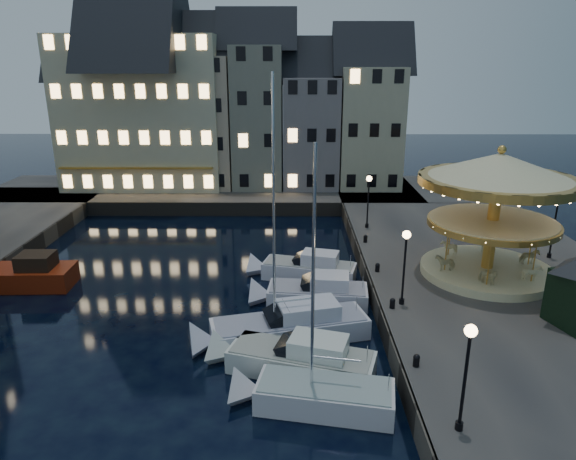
{
  "coord_description": "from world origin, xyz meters",
  "views": [
    {
      "loc": [
        1.21,
        -24.19,
        13.74
      ],
      "look_at": [
        1.0,
        8.0,
        3.2
      ],
      "focal_mm": 32.0,
      "sensor_mm": 36.0,
      "label": 1
    }
  ],
  "objects_px": {
    "motorboat_c": "(282,328)",
    "carousel": "(497,192)",
    "motorboat_d": "(310,294)",
    "motorboat_e": "(303,269)",
    "red_fishing_boat": "(18,277)",
    "streetlamp_d": "(555,219)",
    "bollard_b": "(392,303)",
    "streetlamp_b": "(405,257)",
    "bollard_d": "(365,238)",
    "streetlamp_c": "(368,194)",
    "motorboat_a": "(311,395)",
    "motorboat_b": "(293,359)",
    "bollard_a": "(416,360)",
    "bollard_c": "(377,267)",
    "streetlamp_a": "(467,363)"
  },
  "relations": [
    {
      "from": "motorboat_c",
      "to": "motorboat_b",
      "type": "bearing_deg",
      "value": -79.94
    },
    {
      "from": "bollard_b",
      "to": "streetlamp_c",
      "type": "bearing_deg",
      "value": 87.55
    },
    {
      "from": "carousel",
      "to": "bollard_c",
      "type": "bearing_deg",
      "value": 176.45
    },
    {
      "from": "motorboat_b",
      "to": "motorboat_c",
      "type": "height_order",
      "value": "motorboat_c"
    },
    {
      "from": "bollard_b",
      "to": "motorboat_a",
      "type": "xyz_separation_m",
      "value": [
        -4.55,
        -6.54,
        -1.07
      ]
    },
    {
      "from": "bollard_d",
      "to": "motorboat_e",
      "type": "distance_m",
      "value": 5.92
    },
    {
      "from": "streetlamp_a",
      "to": "bollard_a",
      "type": "xyz_separation_m",
      "value": [
        -0.6,
        4.0,
        -2.41
      ]
    },
    {
      "from": "streetlamp_c",
      "to": "motorboat_a",
      "type": "height_order",
      "value": "motorboat_a"
    },
    {
      "from": "red_fishing_boat",
      "to": "bollard_a",
      "type": "bearing_deg",
      "value": -25.53
    },
    {
      "from": "motorboat_d",
      "to": "red_fishing_boat",
      "type": "xyz_separation_m",
      "value": [
        -18.67,
        2.39,
        0.06
      ]
    },
    {
      "from": "motorboat_d",
      "to": "carousel",
      "type": "xyz_separation_m",
      "value": [
        10.89,
        1.53,
        5.9
      ]
    },
    {
      "from": "streetlamp_d",
      "to": "bollard_b",
      "type": "bearing_deg",
      "value": -147.78
    },
    {
      "from": "bollard_a",
      "to": "streetlamp_d",
      "type": "bearing_deg",
      "value": 47.53
    },
    {
      "from": "bollard_a",
      "to": "red_fishing_boat",
      "type": "distance_m",
      "value": 25.4
    },
    {
      "from": "motorboat_a",
      "to": "motorboat_e",
      "type": "xyz_separation_m",
      "value": [
        -0.06,
        13.44,
        0.1
      ]
    },
    {
      "from": "motorboat_d",
      "to": "red_fishing_boat",
      "type": "distance_m",
      "value": 18.82
    },
    {
      "from": "bollard_a",
      "to": "motorboat_a",
      "type": "distance_m",
      "value": 4.78
    },
    {
      "from": "motorboat_d",
      "to": "motorboat_e",
      "type": "xyz_separation_m",
      "value": [
        -0.36,
        3.85,
        0.0
      ]
    },
    {
      "from": "motorboat_d",
      "to": "red_fishing_boat",
      "type": "bearing_deg",
      "value": 172.72
    },
    {
      "from": "motorboat_c",
      "to": "carousel",
      "type": "distance_m",
      "value": 14.9
    },
    {
      "from": "streetlamp_b",
      "to": "motorboat_e",
      "type": "distance_m",
      "value": 8.92
    },
    {
      "from": "motorboat_d",
      "to": "motorboat_c",
      "type": "bearing_deg",
      "value": -111.13
    },
    {
      "from": "bollard_b",
      "to": "motorboat_b",
      "type": "bearing_deg",
      "value": -143.25
    },
    {
      "from": "bollard_b",
      "to": "carousel",
      "type": "height_order",
      "value": "carousel"
    },
    {
      "from": "streetlamp_a",
      "to": "carousel",
      "type": "height_order",
      "value": "carousel"
    },
    {
      "from": "motorboat_c",
      "to": "bollard_b",
      "type": "bearing_deg",
      "value": 10.32
    },
    {
      "from": "bollard_a",
      "to": "bollard_b",
      "type": "bearing_deg",
      "value": 90.0
    },
    {
      "from": "motorboat_c",
      "to": "streetlamp_d",
      "type": "bearing_deg",
      "value": 25.78
    },
    {
      "from": "motorboat_b",
      "to": "carousel",
      "type": "height_order",
      "value": "carousel"
    },
    {
      "from": "motorboat_e",
      "to": "red_fishing_boat",
      "type": "xyz_separation_m",
      "value": [
        -18.3,
        -1.46,
        0.06
      ]
    },
    {
      "from": "streetlamp_a",
      "to": "bollard_b",
      "type": "height_order",
      "value": "streetlamp_a"
    },
    {
      "from": "motorboat_c",
      "to": "bollard_d",
      "type": "bearing_deg",
      "value": 63.24
    },
    {
      "from": "streetlamp_b",
      "to": "bollard_d",
      "type": "distance_m",
      "value": 10.3
    },
    {
      "from": "bollard_a",
      "to": "motorboat_b",
      "type": "distance_m",
      "value": 5.61
    },
    {
      "from": "bollard_c",
      "to": "motorboat_c",
      "type": "distance_m",
      "value": 8.46
    },
    {
      "from": "motorboat_e",
      "to": "carousel",
      "type": "relative_size",
      "value": 0.79
    },
    {
      "from": "red_fishing_boat",
      "to": "motorboat_b",
      "type": "bearing_deg",
      "value": -28.14
    },
    {
      "from": "red_fishing_boat",
      "to": "carousel",
      "type": "bearing_deg",
      "value": -1.66
    },
    {
      "from": "bollard_d",
      "to": "motorboat_a",
      "type": "height_order",
      "value": "motorboat_a"
    },
    {
      "from": "streetlamp_c",
      "to": "motorboat_d",
      "type": "distance_m",
      "value": 12.43
    },
    {
      "from": "motorboat_a",
      "to": "motorboat_e",
      "type": "relative_size",
      "value": 1.56
    },
    {
      "from": "bollard_a",
      "to": "carousel",
      "type": "xyz_separation_m",
      "value": [
        6.65,
        10.09,
        4.94
      ]
    },
    {
      "from": "streetlamp_c",
      "to": "motorboat_c",
      "type": "bearing_deg",
      "value": -113.12
    },
    {
      "from": "streetlamp_c",
      "to": "motorboat_a",
      "type": "relative_size",
      "value": 0.37
    },
    {
      "from": "streetlamp_a",
      "to": "motorboat_e",
      "type": "xyz_separation_m",
      "value": [
        -5.2,
        16.41,
        -3.38
      ]
    },
    {
      "from": "motorboat_c",
      "to": "carousel",
      "type": "bearing_deg",
      "value": 24.36
    },
    {
      "from": "bollard_a",
      "to": "carousel",
      "type": "relative_size",
      "value": 0.06
    },
    {
      "from": "streetlamp_a",
      "to": "red_fishing_boat",
      "type": "relative_size",
      "value": 0.57
    },
    {
      "from": "streetlamp_b",
      "to": "motorboat_b",
      "type": "relative_size",
      "value": 0.54
    },
    {
      "from": "motorboat_c",
      "to": "motorboat_d",
      "type": "bearing_deg",
      "value": 68.87
    }
  ]
}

